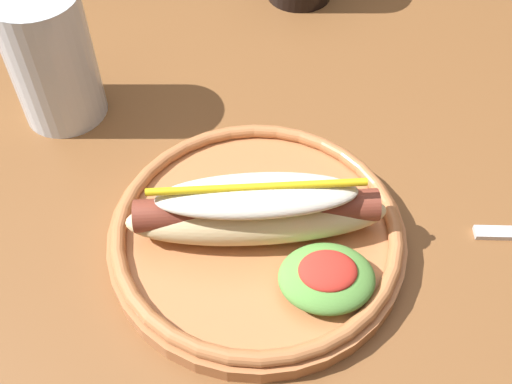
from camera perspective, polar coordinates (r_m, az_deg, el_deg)
name	(u,v)px	position (r m, az deg, el deg)	size (l,w,h in m)	color
ground_plane	(232,382)	(1.25, -2.21, -17.28)	(8.00, 8.00, 0.00)	#3D2D23
dining_table	(216,161)	(0.71, -3.76, 2.89)	(1.26, 0.89, 0.74)	brown
hot_dog_plate	(260,230)	(0.49, 0.41, -3.53)	(0.24, 0.24, 0.08)	#B77042
water_cup	(51,58)	(0.60, -18.57, 11.75)	(0.08, 0.08, 0.13)	silver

